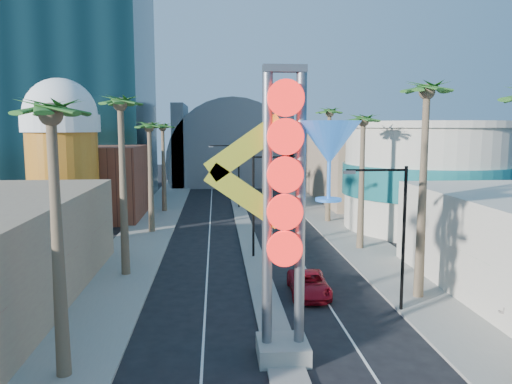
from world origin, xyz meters
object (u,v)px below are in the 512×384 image
Objects in this scene: neon_sign at (303,193)px; pedestrian_a at (503,308)px; red_pickup at (309,284)px; pedestrian_b at (507,314)px.

pedestrian_a is (10.57, 2.33, -6.23)m from neon_sign.
red_pickup is at bearing -33.21° from pedestrian_a.
neon_sign is at bearing 40.49° from pedestrian_b.
pedestrian_b is at bearing -34.50° from red_pickup.
pedestrian_a is at bearing 12.41° from neon_sign.
neon_sign is 6.77× the size of pedestrian_a.
neon_sign is at bearing -100.32° from red_pickup.
neon_sign is at bearing 13.25° from pedestrian_a.
pedestrian_b reaches higher than red_pickup.
pedestrian_b is (8.56, -6.45, 0.33)m from red_pickup.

